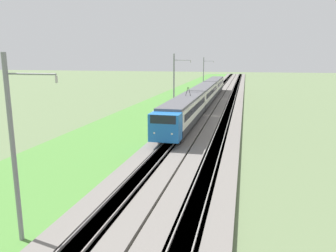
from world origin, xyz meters
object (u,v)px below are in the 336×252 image
passenger_train (204,94)px  catenary_mast_near (14,150)px  catenary_mast_far (204,75)px  catenary_mast_mid (174,85)px

passenger_train → catenary_mast_near: 45.58m
passenger_train → catenary_mast_near: size_ratio=6.73×
catenary_mast_near → catenary_mast_far: 67.94m
catenary_mast_near → passenger_train: bearing=-3.7°
passenger_train → catenary_mast_far: size_ratio=6.82×
passenger_train → catenary_mast_mid: catenary_mast_mid is taller
passenger_train → catenary_mast_mid: bearing=-14.2°
catenary_mast_near → catenary_mast_mid: catenary_mast_mid is taller
catenary_mast_near → catenary_mast_mid: (33.97, 0.00, 0.17)m
passenger_train → catenary_mast_near: catenary_mast_near is taller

